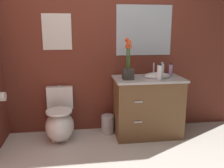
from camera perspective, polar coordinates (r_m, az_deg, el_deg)
wall_back at (r=3.55m, az=-0.27°, el=9.03°), size 3.98×0.05×2.50m
toilet at (r=3.46m, az=-11.94°, el=-8.54°), size 0.38×0.59×0.69m
vanity_cabinet at (r=3.50m, az=8.24°, el=-4.99°), size 0.94×0.56×1.00m
flower_vase at (r=3.23m, az=3.75°, el=4.64°), size 0.14×0.14×0.54m
soap_bottle at (r=3.46m, az=11.46°, el=3.14°), size 0.06×0.06×0.20m
lotion_bottle at (r=3.55m, az=13.37°, el=3.14°), size 0.05×0.05×0.19m
hand_wash_bottle at (r=3.24m, az=10.95°, el=2.64°), size 0.07×0.07×0.22m
trash_bin at (r=3.59m, az=-1.01°, el=-9.26°), size 0.18×0.18×0.27m
wall_poster at (r=3.49m, az=-12.60°, el=11.67°), size 0.39×0.01×0.48m
wall_mirror at (r=3.61m, az=7.41°, el=12.17°), size 0.80×0.01×0.70m
toilet_paper_roll at (r=3.26m, az=-24.33°, el=-2.70°), size 0.11×0.11×0.11m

